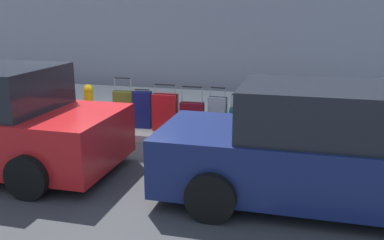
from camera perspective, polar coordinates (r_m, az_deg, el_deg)
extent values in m
plane|color=#333335|center=(8.70, -12.33, -2.57)|extent=(40.00, 40.00, 0.00)
cube|color=#ADA89E|center=(10.88, -6.35, 1.55)|extent=(18.00, 5.00, 0.14)
cube|color=#59601E|center=(8.29, 13.44, -0.30)|extent=(0.49, 0.26, 0.61)
cube|color=black|center=(8.29, 13.44, -0.30)|extent=(0.49, 0.08, 0.62)
cylinder|color=gray|center=(8.20, 15.02, 1.77)|extent=(0.02, 0.02, 0.04)
cylinder|color=gray|center=(8.24, 12.14, 2.01)|extent=(0.02, 0.02, 0.04)
cylinder|color=black|center=(8.21, 13.59, 2.03)|extent=(0.42, 0.06, 0.02)
cylinder|color=black|center=(8.35, 14.78, -2.30)|extent=(0.05, 0.02, 0.04)
cylinder|color=black|center=(8.39, 11.88, -2.03)|extent=(0.05, 0.02, 0.04)
cube|color=black|center=(8.25, 9.99, -0.25)|extent=(0.37, 0.25, 0.59)
cube|color=black|center=(8.25, 9.99, -0.25)|extent=(0.36, 0.07, 0.61)
cylinder|color=gray|center=(8.14, 11.17, 2.81)|extent=(0.02, 0.02, 0.32)
cylinder|color=gray|center=(8.14, 9.09, 2.90)|extent=(0.02, 0.02, 0.32)
cylinder|color=black|center=(8.11, 10.18, 3.95)|extent=(0.30, 0.05, 0.02)
cylinder|color=black|center=(8.32, 10.95, -2.12)|extent=(0.05, 0.02, 0.04)
cylinder|color=black|center=(8.32, 8.86, -2.03)|extent=(0.05, 0.02, 0.04)
cube|color=#0F606B|center=(8.34, 6.68, -0.20)|extent=(0.47, 0.27, 0.52)
cube|color=black|center=(8.34, 6.68, -0.20)|extent=(0.47, 0.07, 0.53)
cylinder|color=gray|center=(8.23, 8.14, 2.42)|extent=(0.02, 0.02, 0.28)
cylinder|color=gray|center=(8.26, 5.39, 2.55)|extent=(0.02, 0.02, 0.28)
cylinder|color=black|center=(8.22, 6.79, 3.43)|extent=(0.40, 0.05, 0.02)
cylinder|color=black|center=(8.39, 8.02, -1.85)|extent=(0.05, 0.02, 0.04)
cylinder|color=black|center=(8.42, 5.25, -1.71)|extent=(0.05, 0.02, 0.04)
cube|color=#9EA0A8|center=(8.44, 3.48, 0.74)|extent=(0.37, 0.24, 0.72)
cube|color=black|center=(8.44, 3.48, 0.74)|extent=(0.36, 0.06, 0.73)
cylinder|color=gray|center=(8.30, 4.52, 3.68)|extent=(0.02, 0.02, 0.18)
cylinder|color=gray|center=(8.38, 2.55, 3.82)|extent=(0.02, 0.02, 0.18)
cylinder|color=black|center=(8.32, 3.54, 4.38)|extent=(0.30, 0.04, 0.02)
cylinder|color=black|center=(8.49, 4.44, -1.56)|extent=(0.05, 0.02, 0.04)
cylinder|color=black|center=(8.56, 2.46, -1.38)|extent=(0.05, 0.02, 0.04)
cube|color=maroon|center=(8.43, 0.00, 0.35)|extent=(0.48, 0.22, 0.60)
cube|color=black|center=(8.43, 0.00, 0.35)|extent=(0.48, 0.06, 0.62)
cylinder|color=gray|center=(8.28, 1.39, 3.36)|extent=(0.02, 0.02, 0.32)
cylinder|color=gray|center=(8.37, -1.38, 3.49)|extent=(0.02, 0.02, 0.32)
cylinder|color=black|center=(8.30, 0.00, 4.51)|extent=(0.41, 0.04, 0.02)
cylinder|color=black|center=(8.46, 1.39, -1.57)|extent=(0.04, 0.02, 0.04)
cylinder|color=black|center=(8.55, -1.38, -1.40)|extent=(0.04, 0.02, 0.04)
cube|color=red|center=(8.57, -3.64, 1.05)|extent=(0.50, 0.28, 0.75)
cube|color=black|center=(8.57, -3.64, 1.05)|extent=(0.50, 0.06, 0.77)
cylinder|color=gray|center=(8.41, -2.28, 4.09)|extent=(0.02, 0.02, 0.19)
cylinder|color=gray|center=(8.53, -5.08, 4.20)|extent=(0.02, 0.02, 0.19)
cylinder|color=black|center=(8.45, -3.70, 4.78)|extent=(0.43, 0.04, 0.02)
cylinder|color=black|center=(8.60, -2.19, -1.31)|extent=(0.04, 0.02, 0.04)
cylinder|color=black|center=(8.72, -4.99, -1.12)|extent=(0.04, 0.02, 0.04)
cube|color=navy|center=(8.78, -6.69, 1.39)|extent=(0.38, 0.21, 0.77)
cube|color=black|center=(8.78, -6.69, 1.39)|extent=(0.38, 0.06, 0.78)
cylinder|color=gray|center=(8.65, -5.79, 3.95)|extent=(0.02, 0.02, 0.04)
cylinder|color=gray|center=(8.75, -7.74, 4.00)|extent=(0.02, 0.02, 0.04)
cylinder|color=black|center=(8.70, -6.77, 4.10)|extent=(0.31, 0.05, 0.02)
cylinder|color=black|center=(8.83, -5.63, -0.94)|extent=(0.05, 0.02, 0.04)
cylinder|color=black|center=(8.92, -7.60, -0.84)|extent=(0.05, 0.02, 0.04)
cube|color=#59601E|center=(9.06, -9.22, 1.59)|extent=(0.43, 0.23, 0.73)
cube|color=black|center=(9.06, -9.22, 1.59)|extent=(0.42, 0.07, 0.75)
cylinder|color=gray|center=(8.90, -8.28, 4.73)|extent=(0.02, 0.02, 0.28)
cylinder|color=gray|center=(9.02, -10.42, 4.77)|extent=(0.02, 0.02, 0.28)
cylinder|color=black|center=(8.93, -9.39, 5.63)|extent=(0.35, 0.06, 0.02)
cylinder|color=black|center=(9.09, -8.05, -0.56)|extent=(0.05, 0.02, 0.04)
cylinder|color=black|center=(9.20, -10.20, -0.46)|extent=(0.05, 0.02, 0.04)
cylinder|color=#D89E0C|center=(9.34, -13.74, 1.65)|extent=(0.20, 0.20, 0.70)
sphere|color=#D89E0C|center=(9.26, -13.89, 4.05)|extent=(0.21, 0.21, 0.21)
cylinder|color=#D89E0C|center=(9.41, -14.55, 1.90)|extent=(0.09, 0.10, 0.09)
cylinder|color=#D89E0C|center=(9.26, -12.94, 1.81)|extent=(0.09, 0.10, 0.09)
cylinder|color=brown|center=(9.58, -18.08, 2.03)|extent=(0.16, 0.16, 0.82)
cube|color=#141E4C|center=(5.87, 18.19, -5.66)|extent=(4.60, 1.75, 0.79)
cube|color=black|center=(5.67, 18.77, 1.16)|extent=(2.40, 1.59, 0.65)
cylinder|color=black|center=(5.24, 2.58, -10.37)|extent=(0.64, 0.23, 0.64)
cylinder|color=black|center=(6.81, 5.60, -4.35)|extent=(0.64, 0.23, 0.64)
cylinder|color=black|center=(6.24, -21.30, -7.18)|extent=(0.64, 0.23, 0.64)
cylinder|color=black|center=(7.72, -13.38, -2.37)|extent=(0.64, 0.23, 0.64)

